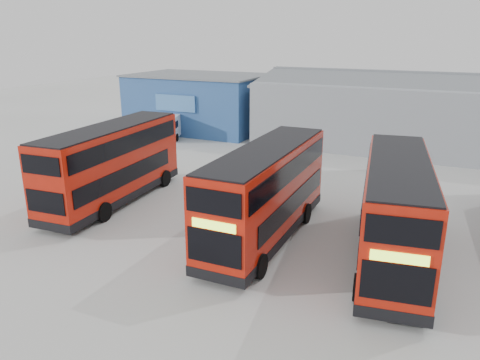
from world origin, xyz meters
TOP-DOWN VIEW (x-y plane):
  - ground_plane at (0.00, 0.00)m, footprint 120.00×120.00m
  - office_block at (-14.00, 17.99)m, footprint 12.30×8.32m
  - maintenance_shed at (8.00, 20.00)m, footprint 30.50×12.00m
  - double_decker_left at (-8.07, -1.46)m, footprint 3.12×10.06m
  - double_decker_centre at (1.11, -2.29)m, footprint 2.64×9.92m
  - double_decker_right at (6.52, -2.13)m, footprint 3.84×10.09m
  - panel_van at (-14.49, 13.71)m, footprint 3.29×5.03m

SIDE VIEW (x-z plane):
  - ground_plane at x=0.00m, z-range 0.00..0.00m
  - panel_van at x=-14.49m, z-range 0.12..2.18m
  - double_decker_right at x=6.52m, z-range -0.01..4.16m
  - double_decker_centre at x=1.11m, z-range -0.01..4.16m
  - double_decker_left at x=-8.07m, z-range -0.01..4.18m
  - office_block at x=-14.00m, z-range 0.02..5.14m
  - maintenance_shed at x=8.00m, z-range -0.34..5.55m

